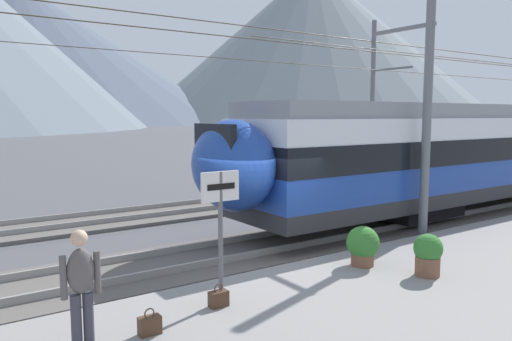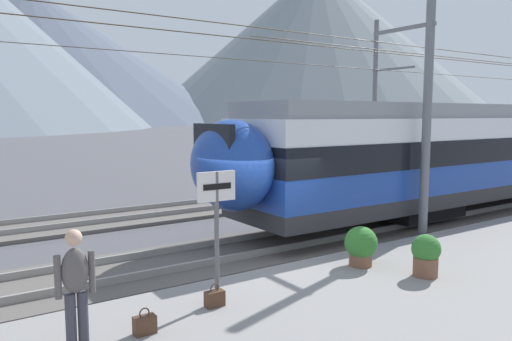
{
  "view_description": "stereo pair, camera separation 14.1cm",
  "coord_description": "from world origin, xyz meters",
  "px_view_note": "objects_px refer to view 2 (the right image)",
  "views": [
    {
      "loc": [
        -6.61,
        -9.01,
        3.5
      ],
      "look_at": [
        1.87,
        3.31,
        1.8
      ],
      "focal_mm": 34.45,
      "sensor_mm": 36.0,
      "label": 1
    },
    {
      "loc": [
        -6.5,
        -9.09,
        3.5
      ],
      "look_at": [
        1.87,
        3.31,
        1.8
      ],
      "focal_mm": 34.45,
      "sensor_mm": 36.0,
      "label": 2
    }
  ],
  "objects_px": {
    "catenary_mast_far_side": "(377,99)",
    "potted_plant_by_shelter": "(426,253)",
    "handbag_near_sign": "(215,298)",
    "platform_sign": "(216,207)",
    "catenary_mast_mid": "(424,95)",
    "passenger_walking": "(76,284)",
    "potted_plant_platform_edge": "(361,244)",
    "handbag_beside_passenger": "(145,325)"
  },
  "relations": [
    {
      "from": "platform_sign",
      "to": "handbag_beside_passenger",
      "type": "bearing_deg",
      "value": -162.96
    },
    {
      "from": "catenary_mast_mid",
      "to": "catenary_mast_far_side",
      "type": "height_order",
      "value": "catenary_mast_far_side"
    },
    {
      "from": "catenary_mast_far_side",
      "to": "platform_sign",
      "type": "distance_m",
      "value": 19.59
    },
    {
      "from": "platform_sign",
      "to": "handbag_near_sign",
      "type": "distance_m",
      "value": 1.53
    },
    {
      "from": "catenary_mast_far_side",
      "to": "handbag_beside_passenger",
      "type": "height_order",
      "value": "catenary_mast_far_side"
    },
    {
      "from": "catenary_mast_mid",
      "to": "potted_plant_by_shelter",
      "type": "height_order",
      "value": "catenary_mast_mid"
    },
    {
      "from": "handbag_beside_passenger",
      "to": "potted_plant_platform_edge",
      "type": "distance_m",
      "value": 5.06
    },
    {
      "from": "catenary_mast_mid",
      "to": "platform_sign",
      "type": "bearing_deg",
      "value": -168.31
    },
    {
      "from": "platform_sign",
      "to": "passenger_walking",
      "type": "distance_m",
      "value": 2.57
    },
    {
      "from": "passenger_walking",
      "to": "potted_plant_by_shelter",
      "type": "height_order",
      "value": "passenger_walking"
    },
    {
      "from": "catenary_mast_mid",
      "to": "handbag_near_sign",
      "type": "relative_size",
      "value": 116.81
    },
    {
      "from": "handbag_near_sign",
      "to": "platform_sign",
      "type": "bearing_deg",
      "value": 44.21
    },
    {
      "from": "handbag_beside_passenger",
      "to": "potted_plant_platform_edge",
      "type": "height_order",
      "value": "potted_plant_platform_edge"
    },
    {
      "from": "passenger_walking",
      "to": "potted_plant_platform_edge",
      "type": "distance_m",
      "value": 6.02
    },
    {
      "from": "catenary_mast_mid",
      "to": "catenary_mast_far_side",
      "type": "distance_m",
      "value": 12.94
    },
    {
      "from": "potted_plant_platform_edge",
      "to": "catenary_mast_mid",
      "type": "bearing_deg",
      "value": 20.61
    },
    {
      "from": "handbag_beside_passenger",
      "to": "handbag_near_sign",
      "type": "height_order",
      "value": "handbag_beside_passenger"
    },
    {
      "from": "platform_sign",
      "to": "passenger_walking",
      "type": "xyz_separation_m",
      "value": [
        -2.42,
        -0.46,
        -0.71
      ]
    },
    {
      "from": "passenger_walking",
      "to": "handbag_near_sign",
      "type": "height_order",
      "value": "passenger_walking"
    },
    {
      "from": "passenger_walking",
      "to": "handbag_beside_passenger",
      "type": "height_order",
      "value": "passenger_walking"
    },
    {
      "from": "passenger_walking",
      "to": "potted_plant_platform_edge",
      "type": "xyz_separation_m",
      "value": [
        5.97,
        0.57,
        -0.48
      ]
    },
    {
      "from": "catenary_mast_far_side",
      "to": "potted_plant_by_shelter",
      "type": "relative_size",
      "value": 54.32
    },
    {
      "from": "handbag_beside_passenger",
      "to": "catenary_mast_mid",
      "type": "bearing_deg",
      "value": 12.61
    },
    {
      "from": "catenary_mast_far_side",
      "to": "potted_plant_by_shelter",
      "type": "height_order",
      "value": "catenary_mast_far_side"
    },
    {
      "from": "catenary_mast_far_side",
      "to": "potted_plant_platform_edge",
      "type": "bearing_deg",
      "value": -138.62
    },
    {
      "from": "catenary_mast_far_side",
      "to": "potted_plant_by_shelter",
      "type": "bearing_deg",
      "value": -134.31
    },
    {
      "from": "potted_plant_platform_edge",
      "to": "platform_sign",
      "type": "bearing_deg",
      "value": -178.31
    },
    {
      "from": "catenary_mast_mid",
      "to": "potted_plant_platform_edge",
      "type": "distance_m",
      "value": 5.14
    },
    {
      "from": "platform_sign",
      "to": "passenger_walking",
      "type": "bearing_deg",
      "value": -169.15
    },
    {
      "from": "handbag_beside_passenger",
      "to": "handbag_near_sign",
      "type": "relative_size",
      "value": 1.01
    },
    {
      "from": "handbag_near_sign",
      "to": "potted_plant_platform_edge",
      "type": "relative_size",
      "value": 0.46
    },
    {
      "from": "passenger_walking",
      "to": "handbag_beside_passenger",
      "type": "distance_m",
      "value": 1.24
    },
    {
      "from": "handbag_near_sign",
      "to": "potted_plant_platform_edge",
      "type": "xyz_separation_m",
      "value": [
        3.66,
        0.22,
        0.33
      ]
    },
    {
      "from": "catenary_mast_mid",
      "to": "passenger_walking",
      "type": "relative_size",
      "value": 27.18
    },
    {
      "from": "catenary_mast_mid",
      "to": "potted_plant_platform_edge",
      "type": "bearing_deg",
      "value": -159.39
    },
    {
      "from": "catenary_mast_far_side",
      "to": "platform_sign",
      "type": "xyz_separation_m",
      "value": [
        -15.99,
        -11.06,
        -2.39
      ]
    },
    {
      "from": "catenary_mast_far_side",
      "to": "handbag_beside_passenger",
      "type": "xyz_separation_m",
      "value": [
        -17.46,
        -11.51,
        -3.91
      ]
    },
    {
      "from": "handbag_beside_passenger",
      "to": "handbag_near_sign",
      "type": "distance_m",
      "value": 1.4
    },
    {
      "from": "handbag_near_sign",
      "to": "potted_plant_platform_edge",
      "type": "bearing_deg",
      "value": 3.39
    },
    {
      "from": "handbag_beside_passenger",
      "to": "potted_plant_by_shelter",
      "type": "xyz_separation_m",
      "value": [
        5.59,
        -0.65,
        0.33
      ]
    },
    {
      "from": "handbag_beside_passenger",
      "to": "handbag_near_sign",
      "type": "bearing_deg",
      "value": 14.03
    },
    {
      "from": "handbag_beside_passenger",
      "to": "potted_plant_platform_edge",
      "type": "xyz_separation_m",
      "value": [
        5.02,
        0.56,
        0.33
      ]
    }
  ]
}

